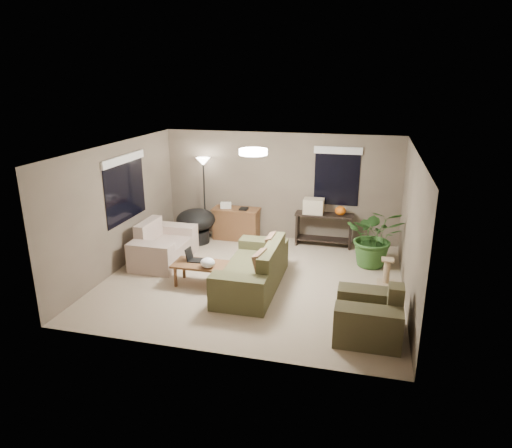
% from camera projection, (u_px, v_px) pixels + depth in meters
% --- Properties ---
extents(room_shell, '(5.50, 5.50, 5.50)m').
position_uv_depth(room_shell, '(253.00, 217.00, 8.34)').
color(room_shell, tan).
rests_on(room_shell, ground).
extents(main_sofa, '(0.95, 2.20, 0.85)m').
position_uv_depth(main_sofa, '(254.00, 272.00, 8.33)').
color(main_sofa, brown).
rests_on(main_sofa, ground).
extents(throw_pillows, '(0.29, 1.36, 0.47)m').
position_uv_depth(throw_pillows, '(268.00, 255.00, 8.16)').
color(throw_pillows, '#8C7251').
rests_on(throw_pillows, main_sofa).
extents(loveseat, '(0.90, 1.60, 0.85)m').
position_uv_depth(loveseat, '(163.00, 247.00, 9.53)').
color(loveseat, '#BEB2A2').
rests_on(loveseat, ground).
extents(armchair, '(0.95, 1.00, 0.85)m').
position_uv_depth(armchair, '(369.00, 317.00, 6.75)').
color(armchair, '#49442B').
rests_on(armchair, ground).
extents(coffee_table, '(1.00, 0.55, 0.42)m').
position_uv_depth(coffee_table, '(201.00, 266.00, 8.41)').
color(coffee_table, brown).
rests_on(coffee_table, ground).
extents(laptop, '(0.38, 0.25, 0.24)m').
position_uv_depth(laptop, '(194.00, 258.00, 8.50)').
color(laptop, black).
rests_on(laptop, coffee_table).
extents(plastic_bag, '(0.33, 0.32, 0.19)m').
position_uv_depth(plastic_bag, '(208.00, 263.00, 8.17)').
color(plastic_bag, white).
rests_on(plastic_bag, coffee_table).
extents(desk, '(1.10, 0.50, 0.75)m').
position_uv_depth(desk, '(236.00, 224.00, 10.81)').
color(desk, brown).
rests_on(desk, ground).
extents(desk_papers, '(0.69, 0.29, 0.12)m').
position_uv_depth(desk_papers, '(230.00, 206.00, 10.70)').
color(desk_papers, silver).
rests_on(desk_papers, desk).
extents(console_table, '(1.30, 0.40, 0.75)m').
position_uv_depth(console_table, '(324.00, 227.00, 10.36)').
color(console_table, black).
rests_on(console_table, ground).
extents(pumpkin, '(0.32, 0.32, 0.20)m').
position_uv_depth(pumpkin, '(340.00, 211.00, 10.15)').
color(pumpkin, orange).
rests_on(pumpkin, console_table).
extents(cardboard_box, '(0.45, 0.34, 0.34)m').
position_uv_depth(cardboard_box, '(314.00, 206.00, 10.27)').
color(cardboard_box, beige).
rests_on(cardboard_box, console_table).
extents(papasan_chair, '(1.17, 1.17, 0.80)m').
position_uv_depth(papasan_chair, '(196.00, 223.00, 10.55)').
color(papasan_chair, black).
rests_on(papasan_chair, ground).
extents(floor_lamp, '(0.32, 0.32, 1.91)m').
position_uv_depth(floor_lamp, '(203.00, 171.00, 10.63)').
color(floor_lamp, black).
rests_on(floor_lamp, ground).
extents(ceiling_fixture, '(0.50, 0.50, 0.10)m').
position_uv_depth(ceiling_fixture, '(253.00, 152.00, 7.97)').
color(ceiling_fixture, white).
rests_on(ceiling_fixture, room_shell).
extents(houseplant, '(1.13, 1.25, 0.98)m').
position_uv_depth(houseplant, '(374.00, 243.00, 9.22)').
color(houseplant, '#2D5923').
rests_on(houseplant, ground).
extents(cat_scratching_post, '(0.32, 0.32, 0.50)m').
position_uv_depth(cat_scratching_post, '(386.00, 273.00, 8.47)').
color(cat_scratching_post, tan).
rests_on(cat_scratching_post, ground).
extents(window_left, '(0.05, 1.56, 1.33)m').
position_uv_depth(window_left, '(125.00, 177.00, 9.08)').
color(window_left, black).
rests_on(window_left, room_shell).
extents(window_back, '(1.06, 0.05, 1.33)m').
position_uv_depth(window_back, '(337.00, 167.00, 10.16)').
color(window_back, black).
rests_on(window_back, room_shell).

